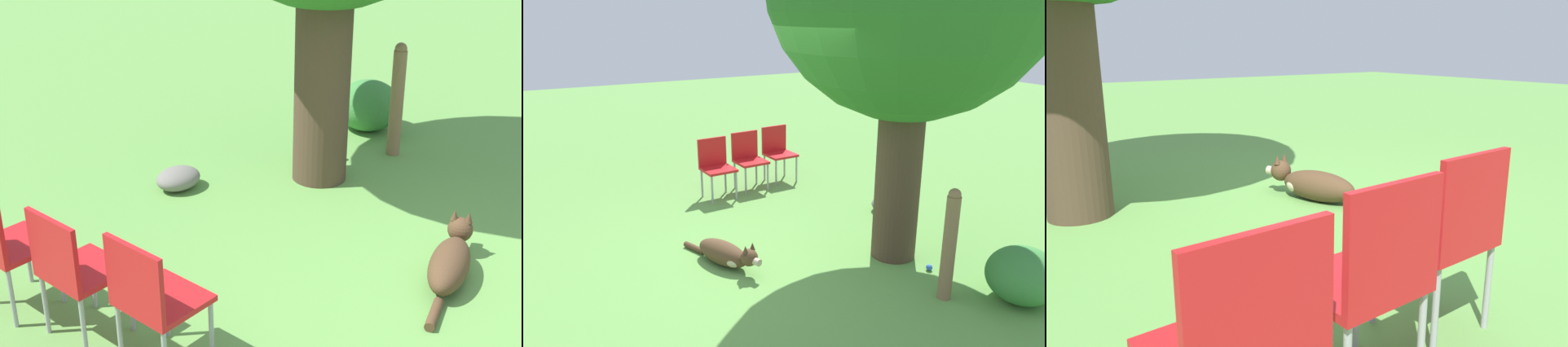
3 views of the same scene
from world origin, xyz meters
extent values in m
plane|color=#609947|center=(0.00, 0.00, 0.00)|extent=(30.00, 30.00, 0.00)
cylinder|color=#4C3828|center=(0.57, 1.11, 1.10)|extent=(0.49, 0.49, 2.20)
ellipsoid|color=#513823|center=(-0.17, -0.64, 0.13)|extent=(0.75, 0.49, 0.26)
ellipsoid|color=#C6B293|center=(0.01, -0.58, 0.12)|extent=(0.31, 0.30, 0.15)
sphere|color=#513823|center=(0.21, -0.51, 0.21)|extent=(0.23, 0.23, 0.18)
cylinder|color=#C6B293|center=(0.31, -0.47, 0.19)|extent=(0.10, 0.10, 0.08)
cone|color=#513823|center=(0.19, -0.46, 0.32)|extent=(0.06, 0.06, 0.08)
cone|color=#513823|center=(0.23, -0.55, 0.32)|extent=(0.06, 0.06, 0.08)
cylinder|color=#513823|center=(-0.62, -0.81, 0.03)|extent=(0.32, 0.17, 0.07)
cylinder|color=#846647|center=(1.51, 0.94, 0.52)|extent=(0.13, 0.13, 1.04)
sphere|color=#846647|center=(1.51, 0.94, 1.05)|extent=(0.12, 0.12, 0.12)
cube|color=red|center=(-2.07, 0.09, 0.44)|extent=(0.44, 0.46, 0.04)
cube|color=red|center=(-2.26, 0.08, 0.66)|extent=(0.06, 0.44, 0.41)
cylinder|color=#99999E|center=(-1.90, 0.29, 0.21)|extent=(0.03, 0.03, 0.42)
cylinder|color=#99999E|center=(-1.88, -0.09, 0.21)|extent=(0.03, 0.03, 0.42)
cylinder|color=#99999E|center=(-2.26, 0.27, 0.21)|extent=(0.03, 0.03, 0.42)
cylinder|color=#99999E|center=(-2.24, -0.11, 0.21)|extent=(0.03, 0.03, 0.42)
cube|color=red|center=(-2.20, 0.67, 0.44)|extent=(0.44, 0.46, 0.04)
cube|color=red|center=(-2.39, 0.66, 0.66)|extent=(0.06, 0.44, 0.41)
cylinder|color=#99999E|center=(-2.03, 0.87, 0.21)|extent=(0.03, 0.03, 0.42)
cylinder|color=#99999E|center=(-2.01, 0.49, 0.21)|extent=(0.03, 0.03, 0.42)
cylinder|color=#99999E|center=(-2.37, 0.47, 0.21)|extent=(0.03, 0.03, 0.42)
cube|color=red|center=(-2.52, 1.24, 0.66)|extent=(0.06, 0.44, 0.41)
sphere|color=blue|center=(1.04, 1.20, 0.03)|extent=(0.07, 0.07, 0.07)
camera|label=1|loc=(-4.18, -2.66, 2.76)|focal=50.00mm
camera|label=2|loc=(4.49, -2.48, 2.63)|focal=35.00mm
camera|label=3|loc=(-3.53, 1.81, 1.30)|focal=35.00mm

